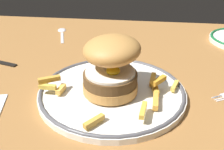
# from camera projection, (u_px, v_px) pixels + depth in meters

# --- Properties ---
(ground_plane) EXTENTS (1.35, 0.95, 0.04)m
(ground_plane) POSITION_uv_depth(u_px,v_px,m) (128.00, 99.00, 0.58)
(ground_plane) COLOR olive
(dinner_plate) EXTENTS (0.29, 0.29, 0.02)m
(dinner_plate) POSITION_uv_depth(u_px,v_px,m) (112.00, 92.00, 0.55)
(dinner_plate) COLOR white
(dinner_plate) RESTS_ON ground_plane
(burger) EXTENTS (0.15, 0.14, 0.11)m
(burger) POSITION_uv_depth(u_px,v_px,m) (111.00, 64.00, 0.52)
(burger) COLOR #BA813F
(burger) RESTS_ON dinner_plate
(fries_pile) EXTENTS (0.27, 0.26, 0.03)m
(fries_pile) POSITION_uv_depth(u_px,v_px,m) (120.00, 85.00, 0.54)
(fries_pile) COLOR gold
(fries_pile) RESTS_ON dinner_plate
(spoon) EXTENTS (0.05, 0.13, 0.01)m
(spoon) POSITION_uv_depth(u_px,v_px,m) (62.00, 31.00, 0.88)
(spoon) COLOR silver
(spoon) RESTS_ON ground_plane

